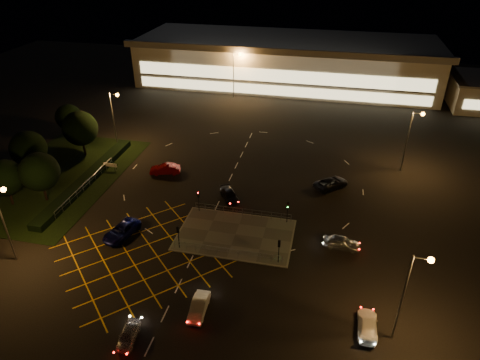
% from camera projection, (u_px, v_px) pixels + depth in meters
% --- Properties ---
extents(ground, '(180.00, 180.00, 0.00)m').
position_uv_depth(ground, '(224.00, 224.00, 55.92)').
color(ground, black).
rests_on(ground, ground).
extents(pedestrian_island, '(14.00, 9.00, 0.12)m').
position_uv_depth(pedestrian_island, '(235.00, 235.00, 53.83)').
color(pedestrian_island, '#4C4944').
rests_on(pedestrian_island, ground).
extents(grass_verge, '(18.00, 30.00, 0.08)m').
position_uv_depth(grass_verge, '(59.00, 178.00, 66.19)').
color(grass_verge, black).
rests_on(grass_verge, ground).
extents(hedge, '(2.00, 26.00, 1.00)m').
position_uv_depth(hedge, '(87.00, 179.00, 65.02)').
color(hedge, black).
rests_on(hedge, ground).
extents(supermarket, '(72.00, 26.50, 10.50)m').
position_uv_depth(supermarket, '(286.00, 61.00, 105.38)').
color(supermarket, beige).
rests_on(supermarket, ground).
extents(streetlight_sw, '(1.78, 0.56, 10.03)m').
position_uv_depth(streetlight_sw, '(4.00, 213.00, 46.53)').
color(streetlight_sw, slate).
rests_on(streetlight_sw, ground).
extents(streetlight_se, '(1.78, 0.56, 10.03)m').
position_uv_depth(streetlight_se, '(411.00, 287.00, 36.99)').
color(streetlight_se, slate).
rests_on(streetlight_se, ground).
extents(streetlight_nw, '(1.78, 0.56, 10.03)m').
position_uv_depth(streetlight_nw, '(115.00, 113.00, 72.16)').
color(streetlight_nw, slate).
rests_on(streetlight_nw, ground).
extents(streetlight_ne, '(1.78, 0.56, 10.03)m').
position_uv_depth(streetlight_ne, '(412.00, 133.00, 64.86)').
color(streetlight_ne, slate).
rests_on(streetlight_ne, ground).
extents(streetlight_far_left, '(1.78, 0.56, 10.03)m').
position_uv_depth(streetlight_far_left, '(235.00, 69.00, 94.79)').
color(streetlight_far_left, slate).
rests_on(streetlight_far_left, ground).
extents(streetlight_far_right, '(1.78, 0.56, 10.03)m').
position_uv_depth(streetlight_far_right, '(424.00, 78.00, 88.99)').
color(streetlight_far_right, slate).
rests_on(streetlight_far_right, ground).
extents(signal_sw, '(0.28, 0.30, 3.15)m').
position_uv_depth(signal_sw, '(178.00, 233.00, 50.42)').
color(signal_sw, black).
rests_on(signal_sw, pedestrian_island).
extents(signal_se, '(0.28, 0.30, 3.15)m').
position_uv_depth(signal_se, '(279.00, 247.00, 48.18)').
color(signal_se, black).
rests_on(signal_se, pedestrian_island).
extents(signal_nw, '(0.28, 0.30, 3.15)m').
position_uv_depth(signal_nw, '(198.00, 197.00, 57.15)').
color(signal_nw, black).
rests_on(signal_nw, pedestrian_island).
extents(signal_ne, '(0.28, 0.30, 3.15)m').
position_uv_depth(signal_ne, '(288.00, 208.00, 54.90)').
color(signal_ne, black).
rests_on(signal_ne, pedestrian_island).
extents(tree_a, '(5.04, 5.04, 6.86)m').
position_uv_depth(tree_a, '(5.00, 178.00, 57.66)').
color(tree_a, black).
rests_on(tree_a, ground).
extents(tree_b, '(5.40, 5.40, 7.35)m').
position_uv_depth(tree_b, '(28.00, 149.00, 64.61)').
color(tree_b, black).
rests_on(tree_b, ground).
extents(tree_c, '(5.76, 5.76, 7.84)m').
position_uv_depth(tree_c, '(80.00, 128.00, 70.44)').
color(tree_c, black).
rests_on(tree_c, ground).
extents(tree_d, '(4.68, 4.68, 6.37)m').
position_uv_depth(tree_d, '(69.00, 117.00, 77.08)').
color(tree_d, black).
rests_on(tree_d, ground).
extents(tree_e, '(5.40, 5.40, 7.35)m').
position_uv_depth(tree_e, '(39.00, 172.00, 58.44)').
color(tree_e, black).
rests_on(tree_e, ground).
extents(car_near_silver, '(1.86, 3.82, 1.26)m').
position_uv_depth(car_near_silver, '(128.00, 335.00, 39.86)').
color(car_near_silver, silver).
rests_on(car_near_silver, ground).
extents(car_queue_white, '(1.61, 4.22, 1.37)m').
position_uv_depth(car_queue_white, '(199.00, 307.00, 42.73)').
color(car_queue_white, silver).
rests_on(car_queue_white, ground).
extents(car_left_blue, '(3.70, 5.83, 1.50)m').
position_uv_depth(car_left_blue, '(122.00, 231.00, 53.37)').
color(car_left_blue, '#0D1151').
rests_on(car_left_blue, ground).
extents(car_far_dkgrey, '(3.98, 4.85, 1.32)m').
position_uv_depth(car_far_dkgrey, '(230.00, 195.00, 60.71)').
color(car_far_dkgrey, black).
rests_on(car_far_dkgrey, ground).
extents(car_right_silver, '(4.53, 2.09, 1.50)m').
position_uv_depth(car_right_silver, '(342.00, 243.00, 51.38)').
color(car_right_silver, '#9DA1A4').
rests_on(car_right_silver, ground).
extents(car_circ_red, '(5.01, 2.84, 1.56)m').
position_uv_depth(car_circ_red, '(165.00, 169.00, 67.09)').
color(car_circ_red, maroon).
rests_on(car_circ_red, ground).
extents(car_east_grey, '(5.69, 5.57, 1.51)m').
position_uv_depth(car_east_grey, '(331.00, 183.00, 63.44)').
color(car_east_grey, black).
rests_on(car_east_grey, ground).
extents(car_approach_white, '(1.91, 4.56, 1.31)m').
position_uv_depth(car_approach_white, '(367.00, 325.00, 40.80)').
color(car_approach_white, white).
rests_on(car_approach_white, ground).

